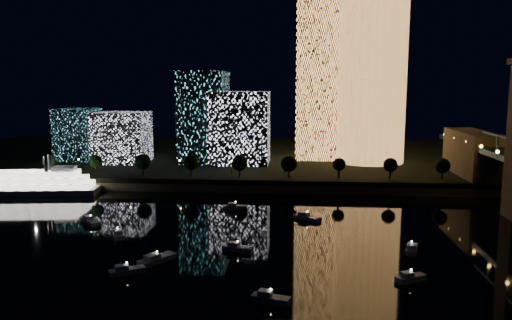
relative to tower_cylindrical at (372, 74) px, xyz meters
The scene contains 10 objects.
ground 143.70m from the tower_cylindrical, 101.95° to the right, with size 520.00×520.00×0.00m, color black.
far_bank 59.05m from the tower_cylindrical, 136.09° to the left, with size 420.00×160.00×5.00m, color black.
seawall 73.73m from the tower_cylindrical, 118.92° to the right, with size 420.00×6.00×3.00m, color #6B5E4C.
tower_cylindrical is the anchor object (origin of this frame).
tower_rectangular 26.69m from the tower_cylindrical, 154.67° to the left, with size 23.99×23.99×76.32m, color #EE9D4C.
midrise_blocks 93.29m from the tower_cylindrical, behind, with size 104.39×31.58×43.33m.
riverboat 157.81m from the tower_cylindrical, 155.71° to the right, with size 53.14×17.14×15.74m.
motorboats 135.62m from the tower_cylindrical, 111.98° to the right, with size 135.24×76.45×2.78m.
esplanade_trees 81.84m from the tower_cylindrical, 142.22° to the right, with size 165.85×6.64×8.82m.
street_lamps 82.47m from the tower_cylindrical, 147.93° to the right, with size 132.70×0.70×5.65m.
Camera 1 is at (-7.03, -109.91, 41.62)m, focal length 35.00 mm.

